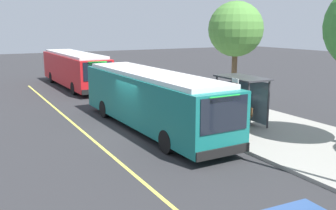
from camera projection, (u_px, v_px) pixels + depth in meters
ground_plane at (132, 131)px, 19.11m from camera, size 120.00×120.00×0.00m
sidewalk_curb at (228, 116)px, 21.90m from camera, size 44.00×6.40×0.15m
lane_stripe_center at (90, 137)px, 18.08m from camera, size 36.00×0.14×0.01m
transit_bus_main at (151, 98)px, 19.17m from camera, size 11.99×2.87×2.95m
transit_bus_second at (75, 68)px, 32.54m from camera, size 12.09×2.80×2.95m
bus_shelter at (242, 90)px, 19.86m from camera, size 2.90×1.60×2.48m
waiting_bench at (240, 114)px, 20.00m from camera, size 1.60×0.48×0.95m
route_sign_post at (235, 100)px, 16.91m from camera, size 0.44×0.08×2.80m
pedestrian_commuter at (214, 105)px, 19.93m from camera, size 0.24×0.40×1.69m
street_tree_near_shelter at (236, 29)px, 24.59m from camera, size 3.56×3.56×6.62m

